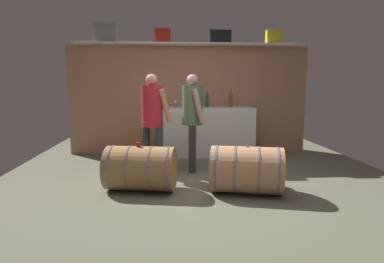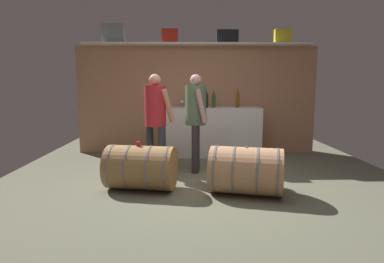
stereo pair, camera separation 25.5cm
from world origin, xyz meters
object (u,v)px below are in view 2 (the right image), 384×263
Objects in this scene: toolcase_red at (170,36)px; wine_bottle_green at (214,100)px; toolcase_black at (227,37)px; wine_barrel_far at (246,171)px; wine_bottle_amber at (238,99)px; wine_glass at (182,102)px; work_cabinet at (212,131)px; wine_barrel_near at (141,167)px; wine_bottle_dark at (206,100)px; tasting_cup at (138,144)px; visitor_tasting at (196,112)px; winemaker_pouring at (156,113)px; toolcase_grey at (113,33)px; toolcase_yellow at (283,36)px.

toolcase_red is 0.98× the size of wine_bottle_green.
wine_bottle_green is (-0.26, -0.16, -1.19)m from toolcase_black.
toolcase_black is 3.16m from wine_barrel_far.
wine_bottle_amber is 2.62× the size of wine_glass.
wine_bottle_amber is at bearing -3.25° from work_cabinet.
toolcase_red is 3.01m from wine_barrel_near.
wine_bottle_dark is 2.28m from tasting_cup.
wine_bottle_green is at bearing 47.44° from work_cabinet.
tasting_cup is 1.25m from visitor_tasting.
wine_glass reaches higher than wine_barrel_near.
winemaker_pouring is at bearing -104.55° from wine_glass.
wine_glass is (-0.58, 0.19, 0.55)m from work_cabinet.
toolcase_grey is at bearing 171.51° from wine_bottle_dark.
toolcase_black is at bearing 0.07° from wine_glass.
toolcase_black is 1.23m from wine_bottle_green.
toolcase_black reaches higher than wine_barrel_far.
wine_bottle_amber reaches higher than tasting_cup.
toolcase_black is 0.27× the size of winemaker_pouring.
wine_barrel_far is (2.11, -2.47, -2.01)m from toolcase_grey.
wine_barrel_far is at bearing -66.82° from toolcase_red.
wine_bottle_green is 0.20× the size of winemaker_pouring.
work_cabinet is 0.82m from wine_glass.
wine_bottle_dark is (-0.11, -0.07, 0.61)m from work_cabinet.
toolcase_yellow reaches higher than wine_barrel_far.
toolcase_yellow is 1.49m from wine_bottle_amber.
wine_bottle_dark reaches higher than wine_glass.
toolcase_black is at bearing 69.14° from wine_barrel_near.
toolcase_grey is 2.63m from work_cabinet.
winemaker_pouring is at bearing 78.33° from tasting_cup.
winemaker_pouring is at bearing 154.46° from wine_barrel_far.
wine_bottle_amber is at bearing 3.98° from wine_bottle_dark.
toolcase_yellow is 0.17× the size of work_cabinet.
toolcase_yellow is 3.87m from wine_barrel_near.
work_cabinet is at bearing 110.36° from wine_barrel_far.
wine_bottle_green is at bearing -147.92° from toolcase_black.
wine_barrel_near is 1.35m from visitor_tasting.
tasting_cup is at bearing -133.44° from toolcase_yellow.
wine_bottle_dark is (-0.15, -0.10, 0.01)m from wine_bottle_green.
toolcase_black reaches higher than winemaker_pouring.
toolcase_grey is 2.16m from wine_bottle_dark.
toolcase_black is 3.30m from wine_barrel_near.
wine_bottle_green is 2.44m from tasting_cup.
toolcase_black is 1.34× the size of wine_bottle_green.
winemaker_pouring is at bearing -127.03° from wine_bottle_green.
work_cabinet is 5.26× the size of wine_bottle_amber.
toolcase_red is at bearing 169.29° from wine_bottle_green.
wine_bottle_amber is 0.59m from wine_bottle_dark.
toolcase_yellow is 2.54m from visitor_tasting.
toolcase_yellow is 0.32× the size of wine_barrel_near.
work_cabinet is (-0.29, -0.19, -1.79)m from toolcase_black.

